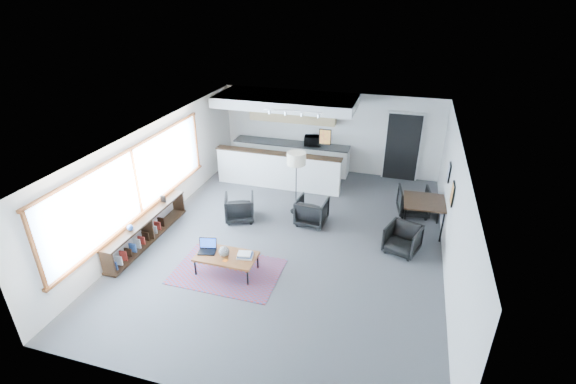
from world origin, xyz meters
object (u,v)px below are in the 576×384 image
(book_stack, at_px, (245,255))
(armchair_left, at_px, (240,206))
(coffee_table, at_px, (226,257))
(microwave, at_px, (313,140))
(floor_lamp, at_px, (296,161))
(dining_table, at_px, (424,204))
(armchair_right, at_px, (312,210))
(dining_chair_far, at_px, (413,202))
(ceramic_pot, at_px, (224,251))
(dining_chair_near, at_px, (402,240))
(laptop, at_px, (208,247))

(book_stack, relative_size, armchair_left, 0.49)
(coffee_table, xyz_separation_m, microwave, (0.51, 5.75, 0.73))
(armchair_left, height_order, floor_lamp, floor_lamp)
(dining_table, bearing_deg, armchair_right, -170.86)
(dining_table, bearing_deg, book_stack, -141.12)
(armchair_left, height_order, armchair_right, armchair_right)
(dining_table, bearing_deg, dining_chair_far, 105.12)
(coffee_table, height_order, ceramic_pot, ceramic_pot)
(dining_table, height_order, microwave, microwave)
(floor_lamp, distance_m, microwave, 2.80)
(armchair_left, bearing_deg, dining_chair_near, 154.00)
(laptop, distance_m, dining_chair_near, 4.40)
(armchair_left, xyz_separation_m, dining_chair_near, (4.15, -0.34, -0.07))
(laptop, height_order, armchair_left, armchair_left)
(microwave, bearing_deg, coffee_table, -103.80)
(ceramic_pot, height_order, dining_chair_far, dining_chair_far)
(book_stack, distance_m, floor_lamp, 3.11)
(coffee_table, relative_size, floor_lamp, 0.75)
(armchair_right, bearing_deg, dining_table, -166.80)
(armchair_left, distance_m, dining_table, 4.65)
(coffee_table, height_order, microwave, microwave)
(ceramic_pot, relative_size, armchair_left, 0.29)
(armchair_left, bearing_deg, armchair_right, 168.98)
(book_stack, distance_m, armchair_right, 2.60)
(dining_chair_near, bearing_deg, microwave, 147.04)
(armchair_left, distance_m, armchair_right, 1.88)
(coffee_table, bearing_deg, dining_chair_near, 27.30)
(dining_chair_near, bearing_deg, laptop, -137.18)
(coffee_table, relative_size, microwave, 2.35)
(ceramic_pot, relative_size, book_stack, 0.60)
(armchair_left, height_order, dining_table, dining_table)
(coffee_table, relative_size, laptop, 3.00)
(dining_table, relative_size, dining_chair_far, 1.47)
(coffee_table, distance_m, dining_table, 4.97)
(armchair_right, bearing_deg, book_stack, 74.70)
(laptop, xyz_separation_m, microwave, (0.97, 5.68, 0.62))
(floor_lamp, bearing_deg, laptop, -111.96)
(laptop, relative_size, dining_table, 0.42)
(armchair_right, xyz_separation_m, dining_chair_near, (2.30, -0.68, -0.07))
(coffee_table, height_order, armchair_left, armchair_left)
(dining_table, bearing_deg, microwave, 141.12)
(coffee_table, bearing_deg, ceramic_pot, -145.94)
(dining_chair_far, xyz_separation_m, microwave, (-3.25, 1.98, 0.77))
(book_stack, relative_size, dining_table, 0.36)
(laptop, bearing_deg, floor_lamp, 55.10)
(ceramic_pot, height_order, dining_chair_near, ceramic_pot)
(armchair_right, height_order, floor_lamp, floor_lamp)
(dining_chair_near, bearing_deg, armchair_left, -165.62)
(armchair_left, bearing_deg, floor_lamp, -169.78)
(book_stack, bearing_deg, coffee_table, -170.17)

